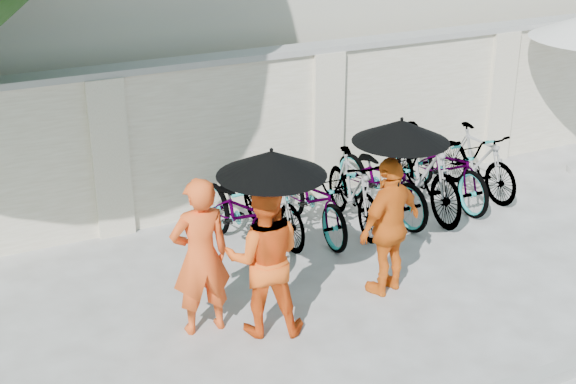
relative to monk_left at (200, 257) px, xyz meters
name	(u,v)px	position (x,y,z in m)	size (l,w,h in m)	color
ground	(299,334)	(0.81, -0.51, -0.81)	(80.00, 80.00, 0.00)	silver
compound_wall	(256,132)	(1.81, 2.69, 0.19)	(20.00, 0.30, 2.00)	white
building_behind	(217,29)	(2.81, 6.49, 0.79)	(14.00, 6.00, 3.20)	#BCB8AA
monk_left	(200,257)	(0.00, 0.00, 0.00)	(0.59, 0.39, 1.63)	#F9561C
monk_center	(264,258)	(0.55, -0.28, -0.01)	(0.78, 0.61, 1.60)	#FA5B16
parasol_center	(272,163)	(0.60, -0.36, 0.99)	(1.03, 1.03, 1.01)	black
monk_right	(390,226)	(2.07, -0.16, -0.04)	(0.90, 0.38, 1.54)	orange
parasol_right	(401,131)	(2.09, -0.24, 1.04)	(0.99, 0.99, 1.09)	black
bike_0	(240,214)	(1.01, 1.38, -0.31)	(0.67, 1.92, 1.01)	#9A99AF
bike_1	(272,201)	(1.53, 1.61, -0.33)	(0.45, 1.60, 0.96)	#9A99AF
bike_2	(314,198)	(2.06, 1.50, -0.35)	(0.62, 1.77, 0.93)	#9A99AF
bike_3	(353,191)	(2.58, 1.44, -0.33)	(0.46, 1.62, 0.97)	#9A99AF
bike_4	(382,179)	(3.11, 1.59, -0.32)	(0.66, 1.90, 1.00)	#9A99AF
bike_5	(423,171)	(3.63, 1.42, -0.24)	(0.54, 1.91, 1.15)	#9A99AF
bike_6	(447,166)	(4.16, 1.59, -0.32)	(0.66, 1.88, 0.99)	#9A99AF
bike_7	(477,161)	(4.68, 1.60, -0.33)	(0.45, 1.60, 0.96)	#9A99AF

